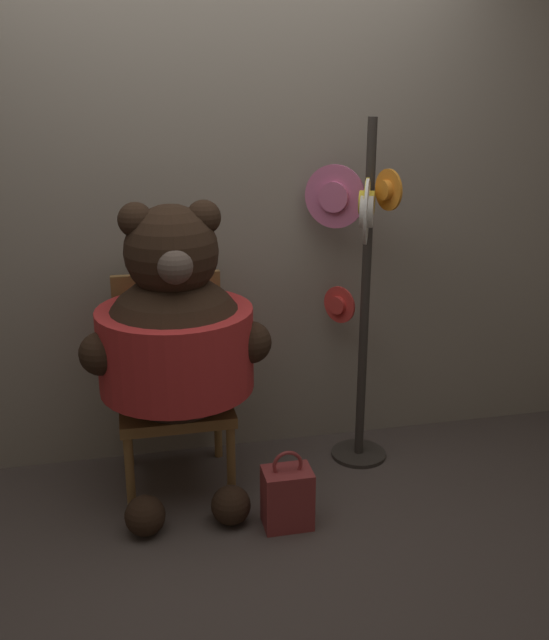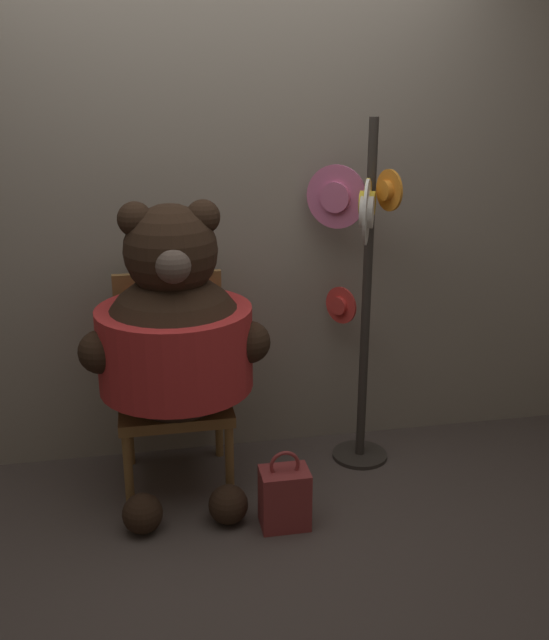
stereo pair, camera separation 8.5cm
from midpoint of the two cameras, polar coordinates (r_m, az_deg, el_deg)
The scene contains 6 objects.
ground_plane at distance 3.39m, azimuth -2.50°, elevation -14.34°, with size 14.00×14.00×0.00m, color #4C423D.
wall_back at distance 3.46m, azimuth -4.30°, elevation 11.15°, with size 8.00×0.10×2.79m.
chair at distance 3.41m, azimuth -7.42°, elevation -4.54°, with size 0.51×0.49×0.98m.
teddy_bear at distance 3.15m, azimuth -7.20°, elevation -1.43°, with size 0.82×0.73×1.37m.
hat_display_rack at distance 3.36m, azimuth 7.57°, elevation 3.76°, with size 0.40×0.52×1.69m.
handbag_on_ground at distance 3.16m, azimuth 1.61°, elevation -13.98°, with size 0.21×0.15×0.36m.
Camera 2 is at (-0.35, -2.82, 1.85)m, focal length 40.00 mm.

